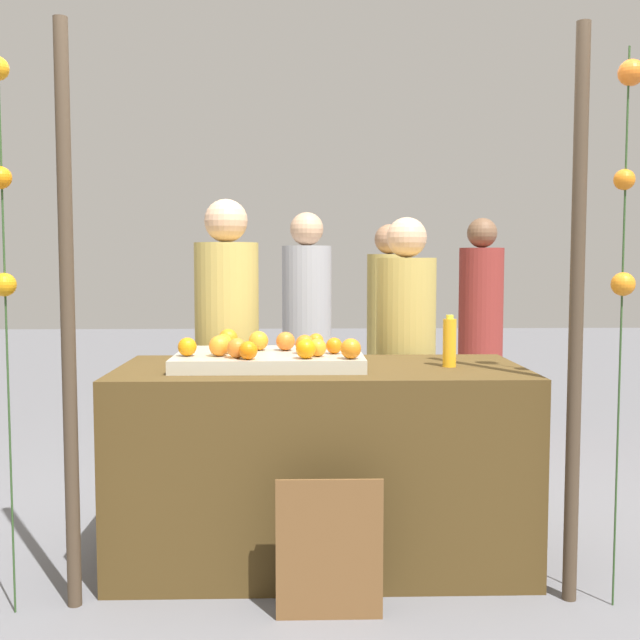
{
  "coord_description": "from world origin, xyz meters",
  "views": [
    {
      "loc": [
        -0.1,
        -3.49,
        1.38
      ],
      "look_at": [
        0.0,
        0.15,
        1.09
      ],
      "focal_mm": 43.53,
      "sensor_mm": 36.0,
      "label": 1
    }
  ],
  "objects_px": {
    "stall_counter": "(321,463)",
    "juice_bottle": "(450,342)",
    "vendor_right": "(405,376)",
    "orange_1": "(306,349)",
    "chalkboard_sign": "(329,551)",
    "vendor_left": "(227,370)",
    "orange_0": "(237,348)"
  },
  "relations": [
    {
      "from": "orange_0",
      "to": "juice_bottle",
      "type": "relative_size",
      "value": 0.37
    },
    {
      "from": "vendor_left",
      "to": "vendor_right",
      "type": "relative_size",
      "value": 1.06
    },
    {
      "from": "chalkboard_sign",
      "to": "juice_bottle",
      "type": "bearing_deg",
      "value": 45.71
    },
    {
      "from": "vendor_left",
      "to": "vendor_right",
      "type": "height_order",
      "value": "vendor_left"
    },
    {
      "from": "stall_counter",
      "to": "vendor_left",
      "type": "distance_m",
      "value": 0.87
    },
    {
      "from": "stall_counter",
      "to": "chalkboard_sign",
      "type": "xyz_separation_m",
      "value": [
        0.02,
        -0.61,
        -0.18
      ]
    },
    {
      "from": "orange_1",
      "to": "juice_bottle",
      "type": "xyz_separation_m",
      "value": [
        0.65,
        0.16,
        0.01
      ]
    },
    {
      "from": "chalkboard_sign",
      "to": "vendor_left",
      "type": "height_order",
      "value": "vendor_left"
    },
    {
      "from": "orange_1",
      "to": "chalkboard_sign",
      "type": "height_order",
      "value": "orange_1"
    },
    {
      "from": "stall_counter",
      "to": "juice_bottle",
      "type": "distance_m",
      "value": 0.81
    },
    {
      "from": "orange_0",
      "to": "chalkboard_sign",
      "type": "relative_size",
      "value": 0.16
    },
    {
      "from": "stall_counter",
      "to": "orange_0",
      "type": "bearing_deg",
      "value": -155.84
    },
    {
      "from": "stall_counter",
      "to": "juice_bottle",
      "type": "relative_size",
      "value": 7.79
    },
    {
      "from": "stall_counter",
      "to": "orange_0",
      "type": "relative_size",
      "value": 21.06
    },
    {
      "from": "stall_counter",
      "to": "orange_0",
      "type": "height_order",
      "value": "orange_0"
    },
    {
      "from": "orange_0",
      "to": "vendor_right",
      "type": "distance_m",
      "value": 1.21
    },
    {
      "from": "orange_1",
      "to": "vendor_right",
      "type": "bearing_deg",
      "value": 57.52
    },
    {
      "from": "vendor_left",
      "to": "vendor_right",
      "type": "xyz_separation_m",
      "value": [
        0.96,
        0.03,
        -0.04
      ]
    },
    {
      "from": "juice_bottle",
      "to": "vendor_right",
      "type": "bearing_deg",
      "value": 98.24
    },
    {
      "from": "stall_counter",
      "to": "vendor_right",
      "type": "bearing_deg",
      "value": 54.39
    },
    {
      "from": "stall_counter",
      "to": "orange_1",
      "type": "height_order",
      "value": "orange_1"
    },
    {
      "from": "stall_counter",
      "to": "vendor_left",
      "type": "xyz_separation_m",
      "value": [
        -0.48,
        0.64,
        0.34
      ]
    },
    {
      "from": "stall_counter",
      "to": "vendor_right",
      "type": "height_order",
      "value": "vendor_right"
    },
    {
      "from": "chalkboard_sign",
      "to": "orange_1",
      "type": "bearing_deg",
      "value": 101.67
    },
    {
      "from": "juice_bottle",
      "to": "vendor_right",
      "type": "relative_size",
      "value": 0.15
    },
    {
      "from": "chalkboard_sign",
      "to": "orange_0",
      "type": "bearing_deg",
      "value": 130.56
    },
    {
      "from": "stall_counter",
      "to": "juice_bottle",
      "type": "height_order",
      "value": "juice_bottle"
    },
    {
      "from": "orange_1",
      "to": "chalkboard_sign",
      "type": "relative_size",
      "value": 0.15
    },
    {
      "from": "vendor_left",
      "to": "vendor_right",
      "type": "distance_m",
      "value": 0.97
    },
    {
      "from": "chalkboard_sign",
      "to": "vendor_right",
      "type": "relative_size",
      "value": 0.35
    },
    {
      "from": "juice_bottle",
      "to": "vendor_right",
      "type": "height_order",
      "value": "vendor_right"
    },
    {
      "from": "orange_0",
      "to": "chalkboard_sign",
      "type": "distance_m",
      "value": 0.94
    }
  ]
}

